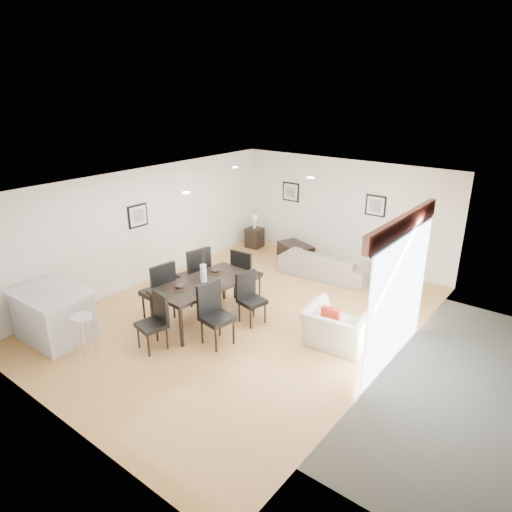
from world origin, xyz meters
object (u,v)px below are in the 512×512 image
Objects in this scene: side_table at (254,238)px; armchair at (337,327)px; dining_table at (204,286)px; dining_chair_wnear at (160,288)px; dining_chair_head at (156,318)px; sofa at (325,264)px; dining_chair_enear at (214,310)px; dining_chair_foot at (244,272)px; kitchen_island at (54,315)px; dining_chair_efar at (249,295)px; coffee_table at (295,251)px; dining_chair_wfar at (196,272)px; bar_stool at (82,322)px.

armchair is at bearing -36.37° from side_table.
dining_table is 0.87m from dining_chair_wnear.
sofa is at bearing 92.33° from dining_chair_head.
dining_chair_foot is at bearing 31.22° from dining_chair_enear.
kitchen_island reaches higher than side_table.
dining_chair_wnear is 1.97m from kitchen_island.
dining_chair_wnear is 1.18× the size of dining_chair_head.
dining_chair_efar is at bearing 84.83° from sofa.
dining_chair_efar is (1.41, 1.03, -0.11)m from dining_chair_wnear.
dining_chair_foot is at bearing 62.31° from kitchen_island.
dining_chair_foot is 0.82× the size of kitchen_island.
dining_chair_efar is 3.75m from coffee_table.
coffee_table is (-0.50, 4.05, -0.56)m from dining_table.
sofa is 3.94m from dining_chair_enear.
armchair is 0.88× the size of dining_chair_wfar.
dining_chair_foot reaches higher than dining_chair_head.
bar_stool is (-0.77, -0.95, 0.08)m from dining_chair_head.
side_table is (-1.24, 4.58, -0.40)m from dining_chair_wnear.
coffee_table is (-1.22, 3.53, -0.38)m from dining_chair_efar.
dining_chair_enear reaches higher than dining_chair_foot.
dining_chair_head is at bearing -63.18° from coffee_table.
armchair is at bearing 164.66° from dining_chair_foot.
dining_chair_head is 5.67m from side_table.
dining_chair_efar reaches higher than kitchen_island.
dining_chair_wfar is 0.90× the size of kitchen_island.
dining_chair_wnear is at bearing -71.22° from coffee_table.
kitchen_island is at bearing 58.43° from dining_chair_foot.
dining_chair_foot is 3.45m from side_table.
side_table is at bearing -158.44° from dining_chair_wnear.
dining_chair_wnear reaches higher than dining_table.
dining_chair_efar is (0.72, 0.52, -0.18)m from dining_table.
sofa is at bearing 12.35° from dining_chair_efar.
sofa is 2.26× the size of coffee_table.
armchair is 0.90× the size of dining_chair_wnear.
dining_chair_foot is at bearing 164.54° from dining_chair_wnear.
dining_chair_wfar is 1.63× the size of bar_stool.
dining_table is at bearing -61.72° from coffee_table.
kitchen_island is (-1.70, -2.20, -0.27)m from dining_table.
kitchen_island is at bearing -139.73° from dining_chair_head.
dining_chair_foot is at bearing 57.95° from dining_chair_efar.
side_table is at bearing 120.05° from dining_table.
dining_chair_foot is 3.84m from kitchen_island.
kitchen_island is (-4.24, -2.98, 0.13)m from armchair.
dining_chair_efar is at bearing 61.58° from bar_stool.
dining_chair_efar reaches higher than dining_table.
kitchen_island reaches higher than bar_stool.
dining_chair_foot is (-0.70, 1.72, -0.00)m from dining_chair_enear.
kitchen_island is at bearing 28.68° from armchair.
bar_stool is at bearing -117.79° from dining_chair_head.
dining_chair_wnear is at bearing 145.58° from dining_chair_head.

